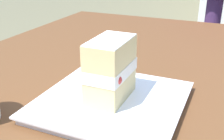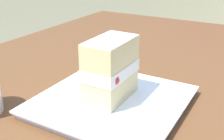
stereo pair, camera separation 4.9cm
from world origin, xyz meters
name	(u,v)px [view 2 (the right image)]	position (x,y,z in m)	size (l,w,h in m)	color
patio_table	(114,136)	(0.00, 0.00, 0.63)	(1.44, 0.94, 0.73)	brown
dessert_plate	(112,102)	(-0.03, -0.01, 0.73)	(0.25, 0.25, 0.02)	white
cake_slice	(110,69)	(-0.03, -0.01, 0.80)	(0.10, 0.07, 0.11)	#EAD18C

